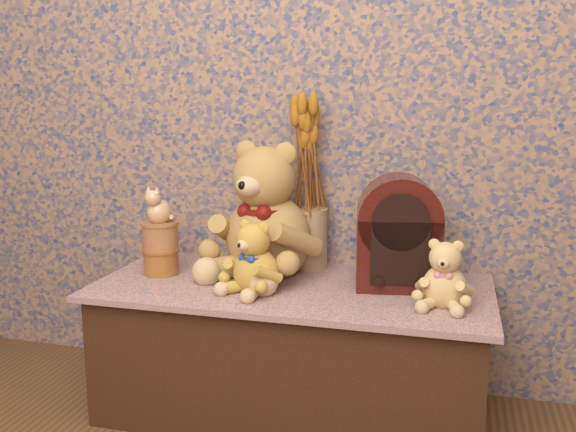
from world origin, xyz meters
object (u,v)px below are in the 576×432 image
teddy_medium (256,253)px  teddy_large (268,204)px  cathedral_radio (398,232)px  cat_figurine (159,204)px  teddy_small (445,270)px  ceramic_vase (309,239)px  biscuit_tin_lower (161,262)px

teddy_medium → teddy_large: bearing=119.3°
teddy_large → teddy_medium: size_ratio=2.01×
teddy_medium → cathedral_radio: bearing=45.0°
cat_figurine → teddy_small: bearing=4.7°
teddy_large → teddy_small: 0.65m
teddy_medium → ceramic_vase: size_ratio=1.13×
teddy_large → biscuit_tin_lower: teddy_large is taller
teddy_small → teddy_large: bearing=169.1°
cat_figurine → cathedral_radio: bearing=14.7°
cathedral_radio → teddy_small: bearing=-54.6°
ceramic_vase → cat_figurine: cat_figurine is taller
teddy_medium → teddy_small: size_ratio=1.14×
teddy_large → cat_figurine: teddy_large is taller
teddy_medium → biscuit_tin_lower: (-0.38, 0.10, -0.08)m
teddy_medium → teddy_small: bearing=25.0°
cathedral_radio → cat_figurine: cathedral_radio is taller
teddy_medium → cat_figurine: bearing=-170.9°
teddy_medium → biscuit_tin_lower: 0.40m
teddy_large → biscuit_tin_lower: bearing=-147.8°
teddy_small → biscuit_tin_lower: 0.97m
ceramic_vase → cathedral_radio: bearing=-23.1°
ceramic_vase → biscuit_tin_lower: bearing=-156.7°
cat_figurine → teddy_large: bearing=25.7°
teddy_large → biscuit_tin_lower: size_ratio=4.11×
teddy_large → biscuit_tin_lower: (-0.36, -0.10, -0.20)m
teddy_large → cathedral_radio: size_ratio=1.36×
teddy_medium → ceramic_vase: bearing=95.2°
teddy_large → teddy_small: size_ratio=2.29×
cathedral_radio → ceramic_vase: bearing=147.7°
teddy_small → cat_figurine: (-0.96, 0.09, 0.14)m
teddy_small → ceramic_vase: ceramic_vase is taller
cathedral_radio → cat_figurine: bearing=175.6°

